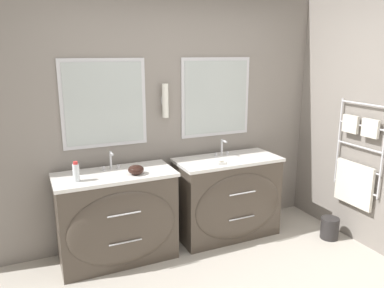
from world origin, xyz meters
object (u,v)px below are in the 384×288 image
(toiletry_bottle, at_px, (76,172))
(waste_bin, at_px, (330,228))
(amenity_bowl, at_px, (136,170))
(vanity_right, at_px, (229,197))
(vanity_left, at_px, (118,217))

(toiletry_bottle, relative_size, waste_bin, 0.77)
(toiletry_bottle, bearing_deg, amenity_bowl, -2.73)
(vanity_right, relative_size, toiletry_bottle, 6.20)
(vanity_left, xyz_separation_m, amenity_bowl, (0.17, -0.08, 0.47))
(amenity_bowl, distance_m, waste_bin, 2.19)
(vanity_left, relative_size, amenity_bowl, 7.64)
(waste_bin, bearing_deg, amenity_bowl, 167.66)
(amenity_bowl, bearing_deg, toiletry_bottle, 177.27)
(vanity_right, bearing_deg, toiletry_bottle, -178.09)
(vanity_left, xyz_separation_m, vanity_right, (1.21, 0.00, 0.00))
(amenity_bowl, bearing_deg, waste_bin, -12.34)
(vanity_right, bearing_deg, vanity_left, 180.00)
(toiletry_bottle, relative_size, amenity_bowl, 1.23)
(vanity_right, xyz_separation_m, waste_bin, (0.97, -0.51, -0.32))
(waste_bin, bearing_deg, vanity_right, 152.01)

